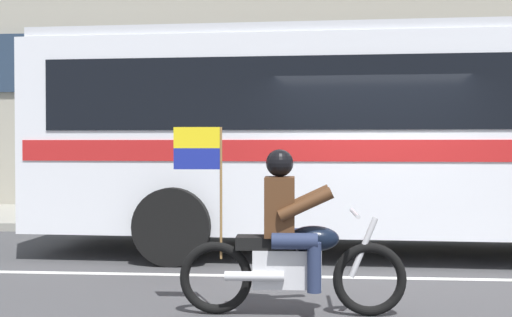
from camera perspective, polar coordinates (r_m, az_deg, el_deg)
ground_plane at (r=8.90m, az=9.72°, el=-9.23°), size 60.00×60.00×0.00m
sidewalk_curb at (r=13.93m, az=7.86°, el=-5.13°), size 28.00×3.80×0.15m
lane_center_stripe at (r=8.31m, az=10.09°, el=-9.95°), size 26.60×0.14×0.01m
transit_bus at (r=10.06m, az=14.39°, el=2.73°), size 11.47×3.04×3.22m
motorcycle_with_rider at (r=6.37m, az=2.88°, el=-7.32°), size 2.20×0.64×1.78m
fire_hydrant at (r=13.43m, az=17.98°, el=-3.51°), size 0.22×0.30×0.75m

